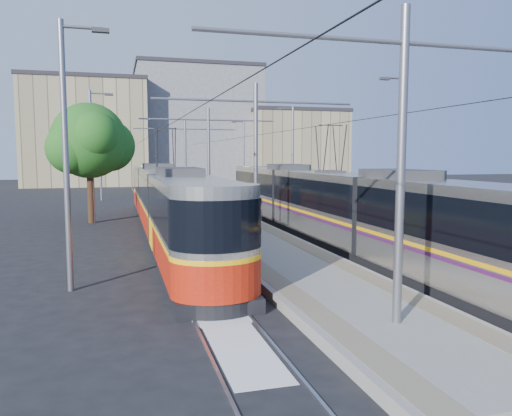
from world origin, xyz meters
name	(u,v)px	position (x,y,z in m)	size (l,w,h in m)	color
ground	(326,290)	(0.00, 0.00, 0.00)	(160.00, 160.00, 0.00)	black
platform	(218,218)	(0.00, 17.00, 0.15)	(4.00, 50.00, 0.30)	gray
tactile_strip_left	(195,217)	(-1.45, 17.00, 0.30)	(0.70, 50.00, 0.01)	gray
tactile_strip_right	(240,215)	(1.45, 17.00, 0.30)	(0.70, 50.00, 0.01)	gray
rails	(218,220)	(0.00, 17.00, 0.02)	(8.71, 70.00, 0.03)	gray
track_arrow	(233,335)	(-3.60, -3.00, 0.01)	(1.20, 5.00, 0.01)	silver
tram_left	(166,201)	(-3.60, 12.60, 1.71)	(2.43, 29.15, 5.50)	black
tram_right	(330,203)	(3.60, 7.91, 1.86)	(2.43, 30.01, 5.50)	black
catenary	(227,148)	(0.00, 14.15, 4.52)	(9.20, 70.00, 7.00)	slate
street_lamps	(206,154)	(0.00, 21.00, 4.18)	(15.18, 38.22, 8.00)	slate
shelter	(237,203)	(0.59, 14.12, 1.37)	(0.82, 1.05, 2.04)	black
tree	(94,142)	(-7.34, 18.25, 4.90)	(4.99, 4.61, 7.25)	#382314
building_left	(87,133)	(-10.00, 60.00, 7.30)	(16.32, 12.24, 14.57)	tan
building_centre	(197,125)	(6.00, 64.00, 8.76)	(18.36, 14.28, 17.50)	gray
building_right	(295,147)	(20.00, 58.00, 5.49)	(14.28, 10.20, 10.95)	tan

